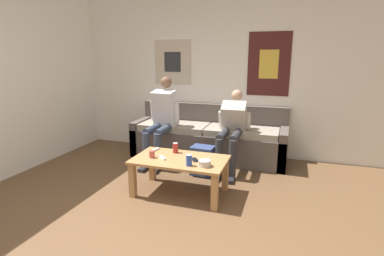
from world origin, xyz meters
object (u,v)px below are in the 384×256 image
object	(u,v)px
game_controller_near_right	(155,150)
coffee_table	(180,165)
person_seated_teen	(232,127)
couch	(208,139)
backpack	(202,161)
pillar_candle	(152,154)
game_controller_near_left	(162,158)
drink_can_blue	(189,160)
drink_can_red	(175,148)
ceramic_bowl	(205,163)
cell_phone	(195,160)
person_seated_adult	(162,117)

from	to	relation	value
game_controller_near_right	coffee_table	bearing A→B (deg)	-23.73
person_seated_teen	couch	bearing A→B (deg)	140.85
coffee_table	couch	bearing A→B (deg)	91.25
backpack	pillar_candle	distance (m)	0.87
coffee_table	backpack	bearing A→B (deg)	82.17
game_controller_near_left	backpack	bearing A→B (deg)	68.11
person_seated_teen	game_controller_near_right	xyz separation A→B (m)	(-0.82, -0.82, -0.17)
game_controller_near_left	drink_can_blue	bearing A→B (deg)	-18.12
backpack	drink_can_red	distance (m)	0.59
game_controller_near_right	game_controller_near_left	bearing A→B (deg)	-49.21
ceramic_bowl	pillar_candle	xyz separation A→B (m)	(-0.66, 0.07, 0.00)
couch	drink_can_red	distance (m)	1.19
person_seated_teen	pillar_candle	world-z (taller)	person_seated_teen
pillar_candle	cell_phone	distance (m)	0.51
coffee_table	game_controller_near_right	world-z (taller)	game_controller_near_right
ceramic_bowl	pillar_candle	size ratio (longest dim) A/B	1.45
ceramic_bowl	game_controller_near_right	bearing A→B (deg)	156.58
coffee_table	pillar_candle	world-z (taller)	pillar_candle
ceramic_bowl	couch	bearing A→B (deg)	103.89
coffee_table	drink_can_blue	xyz separation A→B (m)	(0.18, -0.18, 0.14)
couch	person_seated_teen	distance (m)	0.66
ceramic_bowl	backpack	bearing A→B (deg)	108.02
drink_can_red	cell_phone	bearing A→B (deg)	-30.80
coffee_table	game_controller_near_right	xyz separation A→B (m)	(-0.40, 0.18, 0.09)
person_seated_adult	couch	bearing A→B (deg)	31.87
game_controller_near_left	person_seated_teen	bearing A→B (deg)	60.19
person_seated_adult	backpack	xyz separation A→B (m)	(0.74, -0.33, -0.51)
drink_can_red	pillar_candle	bearing A→B (deg)	-126.78
pillar_candle	game_controller_near_right	xyz separation A→B (m)	(-0.08, 0.25, -0.03)
game_controller_near_right	cell_phone	bearing A→B (deg)	-16.79
person_seated_adult	drink_can_red	xyz separation A→B (m)	(0.53, -0.78, -0.20)
couch	drink_can_red	size ratio (longest dim) A/B	19.53
person_seated_adult	game_controller_near_left	world-z (taller)	person_seated_adult
backpack	drink_can_red	xyz separation A→B (m)	(-0.22, -0.45, 0.31)
cell_phone	pillar_candle	bearing A→B (deg)	-171.50
couch	game_controller_near_right	world-z (taller)	couch
couch	coffee_table	distance (m)	1.36
person_seated_teen	drink_can_red	bearing A→B (deg)	-123.73
backpack	game_controller_near_left	bearing A→B (deg)	-111.89
backpack	game_controller_near_left	world-z (taller)	game_controller_near_left
couch	coffee_table	xyz separation A→B (m)	(0.03, -1.36, 0.06)
drink_can_red	drink_can_blue	bearing A→B (deg)	-50.60
couch	ceramic_bowl	world-z (taller)	couch
coffee_table	pillar_candle	bearing A→B (deg)	-167.00
drink_can_blue	cell_phone	bearing A→B (deg)	88.30
person_seated_teen	drink_can_blue	world-z (taller)	person_seated_teen
person_seated_teen	cell_phone	size ratio (longest dim) A/B	7.55
cell_phone	game_controller_near_right	bearing A→B (deg)	163.21
person_seated_teen	game_controller_near_right	bearing A→B (deg)	-134.80
person_seated_adult	drink_can_blue	world-z (taller)	person_seated_adult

